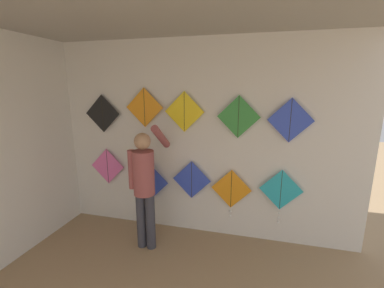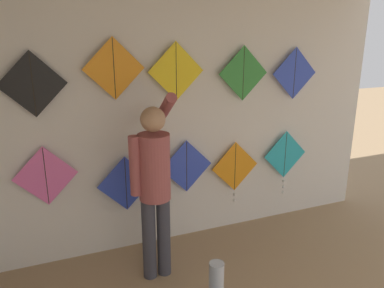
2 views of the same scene
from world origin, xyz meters
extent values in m
cube|color=silver|center=(0.00, 4.10, 1.40)|extent=(4.72, 0.06, 2.80)
cylinder|color=#383842|center=(-0.52, 3.49, 0.39)|extent=(0.12, 0.12, 0.78)
cylinder|color=#383842|center=(-0.38, 3.49, 0.39)|extent=(0.12, 0.12, 0.78)
cylinder|color=#9E4C4C|center=(-0.45, 3.49, 1.07)|extent=(0.27, 0.27, 0.58)
sphere|color=tan|center=(-0.45, 3.49, 1.48)|extent=(0.21, 0.21, 0.21)
cylinder|color=#9E4C4C|center=(-0.62, 3.49, 1.10)|extent=(0.10, 0.10, 0.52)
cylinder|color=#9E4C4C|center=(-0.29, 3.70, 1.51)|extent=(0.10, 0.48, 0.38)
cube|color=pink|center=(-1.32, 4.01, 0.92)|extent=(0.57, 0.01, 0.57)
cylinder|color=black|center=(-1.32, 4.01, 0.92)|extent=(0.01, 0.01, 0.54)
cube|color=blue|center=(-0.60, 4.01, 0.74)|extent=(0.57, 0.01, 0.57)
cylinder|color=black|center=(-0.60, 4.01, 0.74)|extent=(0.01, 0.01, 0.54)
cube|color=blue|center=(0.05, 4.01, 0.83)|extent=(0.57, 0.01, 0.57)
cylinder|color=black|center=(0.05, 4.01, 0.83)|extent=(0.01, 0.01, 0.54)
cube|color=orange|center=(0.62, 4.01, 0.75)|extent=(0.57, 0.01, 0.57)
cylinder|color=black|center=(0.62, 4.01, 0.75)|extent=(0.01, 0.01, 0.54)
sphere|color=white|center=(0.62, 4.00, 0.41)|extent=(0.04, 0.04, 0.04)
sphere|color=white|center=(0.62, 4.00, 0.34)|extent=(0.04, 0.04, 0.04)
cube|color=#28B2C6|center=(1.28, 4.01, 0.80)|extent=(0.57, 0.01, 0.57)
cylinder|color=black|center=(1.28, 4.01, 0.80)|extent=(0.01, 0.01, 0.54)
sphere|color=white|center=(1.28, 4.00, 0.47)|extent=(0.04, 0.04, 0.04)
sphere|color=white|center=(1.28, 4.00, 0.40)|extent=(0.04, 0.04, 0.04)
sphere|color=white|center=(1.28, 4.00, 0.33)|extent=(0.04, 0.04, 0.04)
cube|color=black|center=(-1.34, 4.01, 1.75)|extent=(0.57, 0.01, 0.57)
cylinder|color=black|center=(-1.34, 4.01, 1.75)|extent=(0.01, 0.01, 0.54)
cube|color=orange|center=(-0.65, 4.01, 1.86)|extent=(0.57, 0.01, 0.57)
cylinder|color=black|center=(-0.65, 4.01, 1.86)|extent=(0.01, 0.01, 0.54)
cube|color=yellow|center=(-0.06, 4.01, 1.81)|extent=(0.57, 0.01, 0.57)
cylinder|color=black|center=(-0.06, 4.01, 1.81)|extent=(0.01, 0.01, 0.54)
cube|color=#338C38|center=(0.68, 4.01, 1.76)|extent=(0.57, 0.01, 0.57)
cylinder|color=black|center=(0.68, 4.01, 1.76)|extent=(0.01, 0.01, 0.54)
cube|color=blue|center=(1.33, 4.01, 1.74)|extent=(0.57, 0.01, 0.57)
cylinder|color=black|center=(1.33, 4.01, 1.74)|extent=(0.01, 0.01, 0.54)
camera|label=1|loc=(0.94, 0.61, 2.16)|focal=24.00mm
camera|label=2|loc=(-1.29, 0.59, 2.17)|focal=35.00mm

